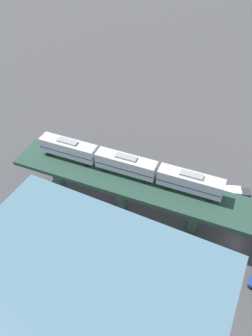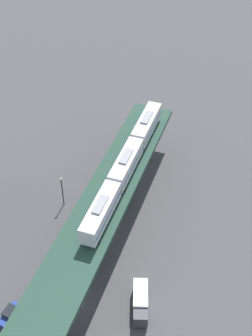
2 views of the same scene
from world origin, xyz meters
name	(u,v)px [view 1 (image 1 of 2)]	position (x,y,z in m)	size (l,w,h in m)	color
ground_plane	(235,243)	(0.00, 0.00, 0.00)	(400.00, 400.00, 0.00)	#424244
elevated_viaduct	(243,218)	(0.01, -0.20, 7.34)	(14.20, 92.35, 8.58)	#244135
subway_train	(126,164)	(0.07, -23.26, 11.12)	(5.17, 37.30, 4.45)	silver
delivery_truck	(232,194)	(-10.63, -3.43, 1.76)	(4.69, 7.53, 3.20)	#333338
street_lamp	(118,239)	(11.62, -19.21, 4.11)	(0.44, 0.44, 6.94)	black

